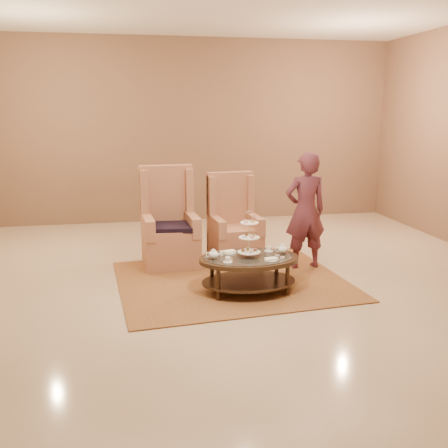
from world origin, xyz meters
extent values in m
plane|color=beige|center=(0.00, 0.00, 0.00)|extent=(8.00, 8.00, 0.00)
cube|color=silver|center=(0.00, 0.00, 0.00)|extent=(8.00, 8.00, 0.02)
cube|color=brown|center=(0.00, 4.00, 1.75)|extent=(8.00, 0.04, 3.50)
cube|color=#9F6D38|center=(0.06, 0.21, 0.01)|extent=(3.05, 2.63, 0.02)
cylinder|color=black|center=(-0.22, -0.44, 0.20)|extent=(0.05, 0.05, 0.39)
cylinder|color=black|center=(0.61, -0.43, 0.20)|extent=(0.05, 0.05, 0.39)
cylinder|color=black|center=(-0.22, 0.00, 0.20)|extent=(0.05, 0.05, 0.39)
cylinder|color=black|center=(0.61, 0.00, 0.20)|extent=(0.05, 0.05, 0.39)
cylinder|color=silver|center=(0.19, -0.22, 0.70)|extent=(0.01, 0.01, 0.49)
torus|color=silver|center=(0.19, -0.22, 0.94)|extent=(0.13, 0.01, 0.13)
cylinder|color=white|center=(0.19, -0.22, 0.51)|extent=(0.28, 0.28, 0.01)
cylinder|color=white|center=(0.19, -0.22, 0.69)|extent=(0.25, 0.25, 0.01)
cylinder|color=white|center=(0.19, -0.22, 0.86)|extent=(0.22, 0.22, 0.01)
cylinder|color=#B4645C|center=(0.27, -0.22, 0.53)|extent=(0.04, 0.04, 0.03)
cylinder|color=tan|center=(0.19, -0.14, 0.53)|extent=(0.04, 0.04, 0.03)
cylinder|color=brown|center=(0.12, -0.22, 0.53)|extent=(0.04, 0.04, 0.03)
cylinder|color=beige|center=(0.19, -0.29, 0.53)|extent=(0.04, 0.04, 0.03)
ellipsoid|color=tan|center=(0.26, -0.20, 0.71)|extent=(0.04, 0.04, 0.03)
ellipsoid|color=brown|center=(0.17, -0.15, 0.71)|extent=(0.04, 0.04, 0.03)
ellipsoid|color=beige|center=(0.13, -0.24, 0.71)|extent=(0.04, 0.04, 0.03)
ellipsoid|color=#B4645C|center=(0.21, -0.28, 0.71)|extent=(0.04, 0.04, 0.03)
cube|color=brown|center=(0.24, -0.18, 0.88)|extent=(0.04, 0.03, 0.02)
cube|color=beige|center=(0.16, -0.17, 0.88)|extent=(0.04, 0.03, 0.02)
cube|color=#B4645C|center=(0.14, -0.25, 0.88)|extent=(0.04, 0.03, 0.02)
cube|color=tan|center=(0.23, -0.27, 0.88)|extent=(0.04, 0.03, 0.02)
ellipsoid|color=white|center=(-0.24, -0.24, 0.50)|extent=(0.12, 0.12, 0.09)
cylinder|color=white|center=(-0.24, -0.24, 0.55)|extent=(0.06, 0.06, 0.01)
sphere|color=white|center=(-0.24, -0.24, 0.57)|extent=(0.02, 0.02, 0.02)
cone|color=white|center=(-0.17, -0.24, 0.51)|extent=(0.07, 0.02, 0.05)
torus|color=white|center=(-0.30, -0.24, 0.50)|extent=(0.07, 0.01, 0.07)
ellipsoid|color=white|center=(0.63, -0.16, 0.50)|extent=(0.12, 0.12, 0.09)
cylinder|color=white|center=(0.63, -0.16, 0.55)|extent=(0.06, 0.06, 0.01)
sphere|color=white|center=(0.63, -0.16, 0.57)|extent=(0.02, 0.02, 0.02)
cone|color=white|center=(0.70, -0.16, 0.51)|extent=(0.07, 0.02, 0.05)
torus|color=white|center=(0.57, -0.16, 0.50)|extent=(0.07, 0.01, 0.07)
cylinder|color=white|center=(-0.10, -0.40, 0.45)|extent=(0.11, 0.11, 0.01)
cylinder|color=white|center=(-0.10, -0.40, 0.48)|extent=(0.06, 0.06, 0.05)
torus|color=white|center=(-0.06, -0.40, 0.48)|extent=(0.04, 0.01, 0.04)
cylinder|color=white|center=(0.49, -0.04, 0.45)|extent=(0.11, 0.11, 0.01)
cylinder|color=white|center=(0.49, -0.04, 0.48)|extent=(0.06, 0.06, 0.05)
torus|color=white|center=(0.52, -0.04, 0.48)|extent=(0.04, 0.01, 0.04)
cylinder|color=white|center=(-0.01, -0.02, 0.45)|extent=(0.16, 0.16, 0.01)
cube|color=white|center=(-0.01, -0.02, 0.47)|extent=(0.16, 0.13, 0.02)
cylinder|color=white|center=(0.41, -0.41, 0.45)|extent=(0.16, 0.16, 0.01)
cube|color=white|center=(0.41, -0.41, 0.47)|extent=(0.16, 0.13, 0.02)
cylinder|color=white|center=(-0.12, -0.12, 0.48)|extent=(0.04, 0.04, 0.06)
cylinder|color=white|center=(0.57, -0.35, 0.46)|extent=(0.06, 0.06, 0.01)
cylinder|color=#B4645C|center=(0.57, -0.35, 0.47)|extent=(0.04, 0.04, 0.01)
cylinder|color=white|center=(0.53, -0.26, 0.46)|extent=(0.06, 0.06, 0.01)
cylinder|color=brown|center=(0.53, -0.26, 0.47)|extent=(0.04, 0.04, 0.01)
cylinder|color=white|center=(-0.18, -0.04, 0.46)|extent=(0.06, 0.06, 0.01)
cylinder|color=beige|center=(-0.18, -0.04, 0.47)|extent=(0.04, 0.04, 0.01)
cube|color=tan|center=(-0.64, 1.04, 0.22)|extent=(0.80, 0.80, 0.45)
cube|color=tan|center=(-0.64, 0.99, 0.50)|extent=(0.68, 0.68, 0.11)
cube|color=tan|center=(-0.67, 1.35, 0.69)|extent=(0.76, 0.20, 1.39)
cube|color=tan|center=(-0.98, 1.29, 1.02)|extent=(0.12, 0.24, 0.64)
cube|color=tan|center=(-0.34, 1.33, 1.02)|extent=(0.12, 0.24, 0.64)
cube|color=tan|center=(-0.95, 0.97, 0.59)|extent=(0.17, 0.68, 0.28)
cube|color=tan|center=(-0.33, 1.01, 0.59)|extent=(0.17, 0.68, 0.28)
cube|color=black|center=(-0.64, 0.95, 0.58)|extent=(0.63, 0.58, 0.06)
cube|color=tan|center=(0.30, 1.11, 0.20)|extent=(0.74, 0.74, 0.41)
cube|color=tan|center=(0.30, 1.06, 0.46)|extent=(0.63, 0.63, 0.10)
cube|color=tan|center=(0.27, 1.39, 0.63)|extent=(0.69, 0.20, 1.27)
cube|color=tan|center=(-0.01, 1.33, 0.93)|extent=(0.12, 0.22, 0.58)
cube|color=tan|center=(0.57, 1.38, 0.93)|extent=(0.12, 0.22, 0.58)
cube|color=tan|center=(0.02, 1.04, 0.54)|extent=(0.17, 0.62, 0.25)
cube|color=tan|center=(0.58, 1.09, 0.54)|extent=(0.17, 0.62, 0.25)
imported|color=#5A2632|center=(1.17, 0.58, 0.81)|extent=(0.61, 0.43, 1.61)
camera|label=1|loc=(-1.14, -5.77, 2.15)|focal=40.00mm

